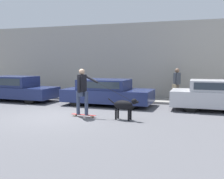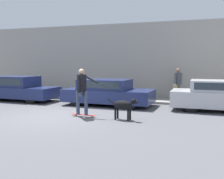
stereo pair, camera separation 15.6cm
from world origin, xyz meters
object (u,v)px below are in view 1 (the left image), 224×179
parked_car_0 (17,89)px  parked_car_1 (107,93)px  skateboarder (82,89)px  pedestrian_with_bag (177,83)px  dog (124,105)px

parked_car_0 → parked_car_1: size_ratio=1.02×
parked_car_1 → skateboarder: skateboarder is taller
skateboarder → pedestrian_with_bag: size_ratio=1.50×
parked_car_0 → pedestrian_with_bag: pedestrian_with_bag is taller
parked_car_1 → skateboarder: size_ratio=1.74×
skateboarder → parked_car_0: bearing=155.3°
parked_car_1 → dog: (1.62, -2.90, -0.09)m
parked_car_1 → dog: bearing=-58.9°
parked_car_0 → parked_car_1: parked_car_0 is taller
pedestrian_with_bag → skateboarder: bearing=82.5°
parked_car_0 → parked_car_1: 5.12m
parked_car_0 → dog: (6.75, -2.90, -0.11)m
parked_car_1 → pedestrian_with_bag: size_ratio=2.61×
parked_car_0 → dog: size_ratio=3.76×
parked_car_1 → pedestrian_with_bag: pedestrian_with_bag is taller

